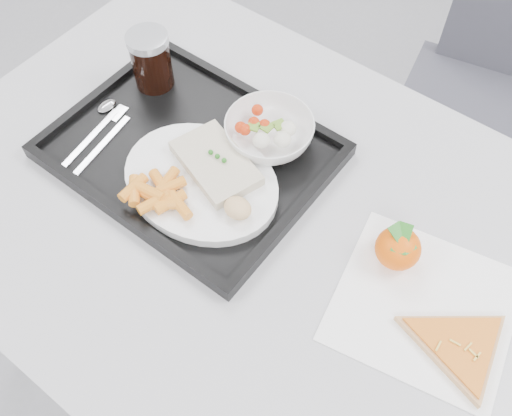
# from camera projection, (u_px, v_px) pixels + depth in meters

# --- Properties ---
(table) EXTENTS (1.20, 0.80, 0.75)m
(table) POSITION_uv_depth(u_px,v_px,m) (267.00, 241.00, 0.97)
(table) COLOR #BBBABD
(table) RESTS_ON ground
(chair) EXTENTS (0.50, 0.50, 0.93)m
(chair) POSITION_uv_depth(u_px,v_px,m) (507.00, 78.00, 1.39)
(chair) COLOR #3E3E47
(chair) RESTS_ON ground
(tray) EXTENTS (0.45, 0.35, 0.03)m
(tray) POSITION_uv_depth(u_px,v_px,m) (190.00, 152.00, 0.98)
(tray) COLOR black
(tray) RESTS_ON table
(dinner_plate) EXTENTS (0.27, 0.27, 0.02)m
(dinner_plate) POSITION_uv_depth(u_px,v_px,m) (201.00, 182.00, 0.93)
(dinner_plate) COLOR white
(dinner_plate) RESTS_ON tray
(fish_fillet) EXTENTS (0.17, 0.13, 0.03)m
(fish_fillet) POSITION_uv_depth(u_px,v_px,m) (216.00, 163.00, 0.93)
(fish_fillet) COLOR beige
(fish_fillet) RESTS_ON dinner_plate
(bread_roll) EXTENTS (0.05, 0.04, 0.03)m
(bread_roll) POSITION_uv_depth(u_px,v_px,m) (238.00, 208.00, 0.87)
(bread_roll) COLOR #D3B67F
(bread_roll) RESTS_ON dinner_plate
(salad_bowl) EXTENTS (0.15, 0.15, 0.05)m
(salad_bowl) POSITION_uv_depth(u_px,v_px,m) (269.00, 132.00, 0.97)
(salad_bowl) COLOR white
(salad_bowl) RESTS_ON tray
(cola_glass) EXTENTS (0.07, 0.07, 0.11)m
(cola_glass) POSITION_uv_depth(u_px,v_px,m) (151.00, 59.00, 1.02)
(cola_glass) COLOR black
(cola_glass) RESTS_ON tray
(cutlery) EXTENTS (0.09, 0.17, 0.01)m
(cutlery) POSITION_uv_depth(u_px,v_px,m) (102.00, 127.00, 1.00)
(cutlery) COLOR silver
(cutlery) RESTS_ON tray
(napkin) EXTENTS (0.29, 0.28, 0.00)m
(napkin) POSITION_uv_depth(u_px,v_px,m) (424.00, 306.00, 0.83)
(napkin) COLOR white
(napkin) RESTS_ON table
(tangerine) EXTENTS (0.08, 0.08, 0.07)m
(tangerine) POSITION_uv_depth(u_px,v_px,m) (398.00, 248.00, 0.85)
(tangerine) COLOR orange
(tangerine) RESTS_ON napkin
(pizza_slice) EXTENTS (0.22, 0.22, 0.02)m
(pizza_slice) POSITION_uv_depth(u_px,v_px,m) (459.00, 346.00, 0.79)
(pizza_slice) COLOR tan
(pizza_slice) RESTS_ON napkin
(carrot_pile) EXTENTS (0.13, 0.10, 0.03)m
(carrot_pile) POSITION_uv_depth(u_px,v_px,m) (157.00, 194.00, 0.89)
(carrot_pile) COLOR orange
(carrot_pile) RESTS_ON dinner_plate
(salad_contents) EXTENTS (0.10, 0.08, 0.02)m
(salad_contents) POSITION_uv_depth(u_px,v_px,m) (267.00, 130.00, 0.95)
(salad_contents) COLOR red
(salad_contents) RESTS_ON salad_bowl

